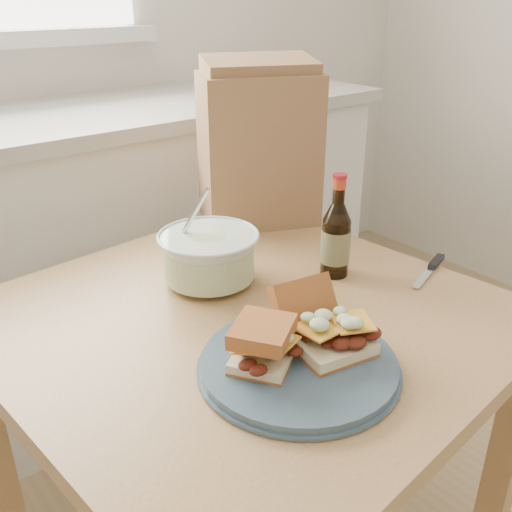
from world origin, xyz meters
TOP-DOWN VIEW (x-y plane):
  - cabinet_run at (-0.00, 1.70)m, footprint 2.50×0.64m
  - dining_table at (0.15, 0.77)m, footprint 0.94×0.94m
  - plate at (0.10, 0.58)m, footprint 0.31×0.31m
  - sandwich_left at (0.05, 0.61)m, footprint 0.13×0.12m
  - sandwich_right at (0.16, 0.59)m, footprint 0.13×0.18m
  - coleslaw_bowl at (0.16, 0.92)m, footprint 0.20×0.20m
  - beer_bottle at (0.39, 0.78)m, footprint 0.06×0.06m
  - knife at (0.57, 0.67)m, footprint 0.17×0.07m
  - paper_bag at (0.47, 1.12)m, footprint 0.33×0.28m

SIDE VIEW (x-z plane):
  - cabinet_run at x=0.00m, z-range 0.00..0.94m
  - dining_table at x=0.15m, z-range 0.25..0.97m
  - knife at x=0.57m, z-range 0.72..0.73m
  - plate at x=0.10m, z-range 0.72..0.74m
  - coleslaw_bowl at x=0.16m, z-range 0.67..0.87m
  - sandwich_right at x=0.16m, z-range 0.72..0.82m
  - sandwich_left at x=0.05m, z-range 0.74..0.81m
  - beer_bottle at x=0.39m, z-range 0.69..0.91m
  - paper_bag at x=0.47m, z-range 0.72..1.08m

